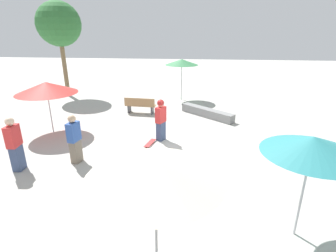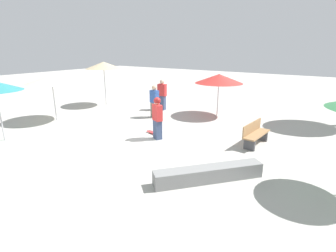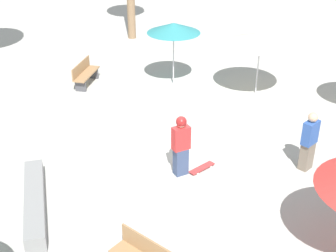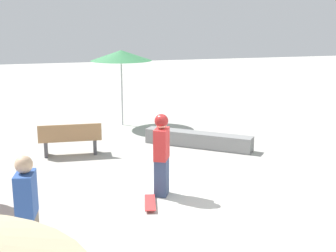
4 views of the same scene
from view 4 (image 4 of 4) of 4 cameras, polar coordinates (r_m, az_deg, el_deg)
name	(u,v)px [view 4 (image 4 of 4)]	position (r m, az deg, el deg)	size (l,w,h in m)	color
ground_plane	(211,204)	(9.14, 5.25, -9.47)	(60.00, 60.00, 0.00)	#B2AFA8
skater_main	(162,152)	(9.27, -0.79, -3.19)	(0.42, 0.51, 1.67)	#38476B
skateboard	(150,203)	(9.03, -2.21, -9.32)	(0.38, 0.82, 0.07)	red
concrete_ledge	(198,140)	(12.95, 3.68, -1.67)	(2.60, 2.31, 0.41)	gray
bench_near	(70,139)	(12.35, -11.83, -1.60)	(1.63, 0.57, 0.85)	#47474C
shade_umbrella_green	(121,56)	(15.36, -5.74, 8.54)	(2.00, 2.00, 2.47)	#B7B7BC
bystander_watching	(27,212)	(6.99, -16.79, -10.00)	(0.33, 0.49, 1.65)	#726656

